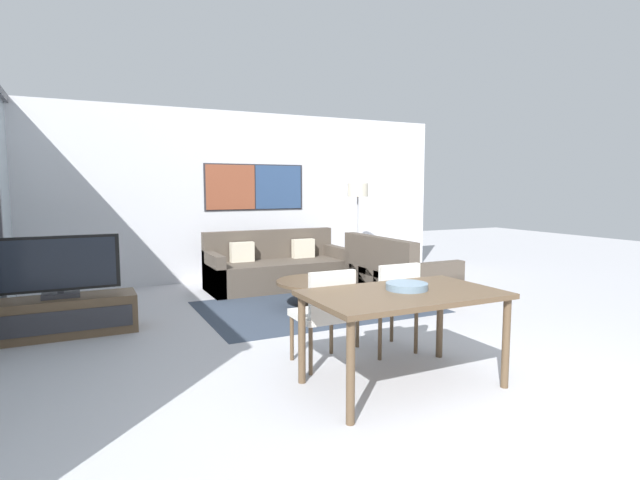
{
  "coord_description": "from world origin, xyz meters",
  "views": [
    {
      "loc": [
        -2.49,
        -2.17,
        1.56
      ],
      "look_at": [
        0.01,
        2.93,
        0.95
      ],
      "focal_mm": 28.0,
      "sensor_mm": 36.0,
      "label": 1
    }
  ],
  "objects": [
    {
      "name": "ground_plane",
      "position": [
        0.0,
        0.0,
        0.0
      ],
      "size": [
        24.0,
        24.0,
        0.0
      ],
      "primitive_type": "plane",
      "color": "#B2B2B7"
    },
    {
      "name": "wall_back",
      "position": [
        0.01,
        5.99,
        1.41
      ],
      "size": [
        7.64,
        0.09,
        2.8
      ],
      "color": "silver",
      "rests_on": "ground_plane"
    },
    {
      "name": "area_rug",
      "position": [
        0.26,
        3.55,
        0.0
      ],
      "size": [
        2.9,
        2.01,
        0.01
      ],
      "color": "#333D4C",
      "rests_on": "ground_plane"
    },
    {
      "name": "tv_console",
      "position": [
        -2.68,
        3.61,
        0.2
      ],
      "size": [
        1.46,
        0.49,
        0.41
      ],
      "color": "brown",
      "rests_on": "ground_plane"
    },
    {
      "name": "television",
      "position": [
        -2.68,
        3.61,
        0.73
      ],
      "size": [
        1.17,
        0.2,
        0.65
      ],
      "color": "#2D2D33",
      "rests_on": "tv_console"
    },
    {
      "name": "sofa_main",
      "position": [
        0.26,
        5.0,
        0.28
      ],
      "size": [
        2.13,
        0.89,
        0.87
      ],
      "color": "#51473D",
      "rests_on": "ground_plane"
    },
    {
      "name": "sofa_side",
      "position": [
        1.49,
        3.55,
        0.28
      ],
      "size": [
        0.89,
        1.63,
        0.87
      ],
      "rotation": [
        0.0,
        0.0,
        1.57
      ],
      "color": "#51473D",
      "rests_on": "ground_plane"
    },
    {
      "name": "coffee_table",
      "position": [
        0.26,
        3.55,
        0.27
      ],
      "size": [
        1.03,
        1.03,
        0.35
      ],
      "color": "brown",
      "rests_on": "ground_plane"
    },
    {
      "name": "dining_table",
      "position": [
        -0.24,
        0.95,
        0.67
      ],
      "size": [
        1.5,
        0.9,
        0.75
      ],
      "color": "brown",
      "rests_on": "ground_plane"
    },
    {
      "name": "dining_chair_left",
      "position": [
        -0.6,
        1.58,
        0.5
      ],
      "size": [
        0.46,
        0.46,
        0.86
      ],
      "color": "beige",
      "rests_on": "ground_plane"
    },
    {
      "name": "dining_chair_centre",
      "position": [
        0.12,
        1.64,
        0.5
      ],
      "size": [
        0.46,
        0.46,
        0.86
      ],
      "color": "beige",
      "rests_on": "ground_plane"
    },
    {
      "name": "fruit_bowl",
      "position": [
        -0.17,
        1.01,
        0.78
      ],
      "size": [
        0.33,
        0.33,
        0.05
      ],
      "color": "slate",
      "rests_on": "dining_table"
    },
    {
      "name": "floor_lamp",
      "position": [
        1.74,
        5.02,
        1.37
      ],
      "size": [
        0.34,
        0.34,
        1.62
      ],
      "color": "#2D2D33",
      "rests_on": "ground_plane"
    }
  ]
}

